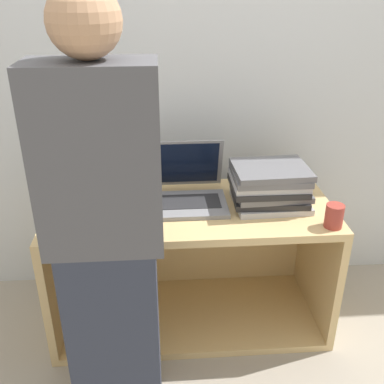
{
  "coord_description": "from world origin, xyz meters",
  "views": [
    {
      "loc": [
        -0.13,
        -1.55,
        1.65
      ],
      "look_at": [
        0.0,
        0.21,
        0.78
      ],
      "focal_mm": 42.0,
      "sensor_mm": 36.0,
      "label": 1
    }
  ],
  "objects_px": {
    "person": "(106,237)",
    "laptop_open": "(190,190)",
    "laptop_stack_right": "(269,185)",
    "mug": "(334,216)",
    "laptop_stack_left": "(110,191)"
  },
  "relations": [
    {
      "from": "laptop_stack_right",
      "to": "mug",
      "type": "height_order",
      "value": "laptop_stack_right"
    },
    {
      "from": "laptop_open",
      "to": "laptop_stack_right",
      "type": "distance_m",
      "value": 0.37
    },
    {
      "from": "person",
      "to": "mug",
      "type": "distance_m",
      "value": 0.98
    },
    {
      "from": "laptop_open",
      "to": "person",
      "type": "height_order",
      "value": "person"
    },
    {
      "from": "mug",
      "to": "laptop_stack_right",
      "type": "bearing_deg",
      "value": 135.29
    },
    {
      "from": "person",
      "to": "mug",
      "type": "xyz_separation_m",
      "value": [
        0.93,
        0.27,
        -0.11
      ]
    },
    {
      "from": "person",
      "to": "laptop_open",
      "type": "bearing_deg",
      "value": 59.5
    },
    {
      "from": "laptop_stack_left",
      "to": "person",
      "type": "xyz_separation_m",
      "value": [
        0.04,
        -0.5,
        0.06
      ]
    },
    {
      "from": "laptop_stack_left",
      "to": "mug",
      "type": "xyz_separation_m",
      "value": [
        0.97,
        -0.23,
        -0.04
      ]
    },
    {
      "from": "laptop_stack_right",
      "to": "person",
      "type": "distance_m",
      "value": 0.86
    },
    {
      "from": "laptop_stack_left",
      "to": "person",
      "type": "distance_m",
      "value": 0.51
    },
    {
      "from": "laptop_open",
      "to": "laptop_stack_right",
      "type": "xyz_separation_m",
      "value": [
        0.37,
        -0.06,
        0.04
      ]
    },
    {
      "from": "laptop_stack_left",
      "to": "person",
      "type": "bearing_deg",
      "value": -85.91
    },
    {
      "from": "laptop_open",
      "to": "laptop_stack_right",
      "type": "bearing_deg",
      "value": -9.04
    },
    {
      "from": "person",
      "to": "laptop_stack_right",
      "type": "bearing_deg",
      "value": 35.8
    }
  ]
}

